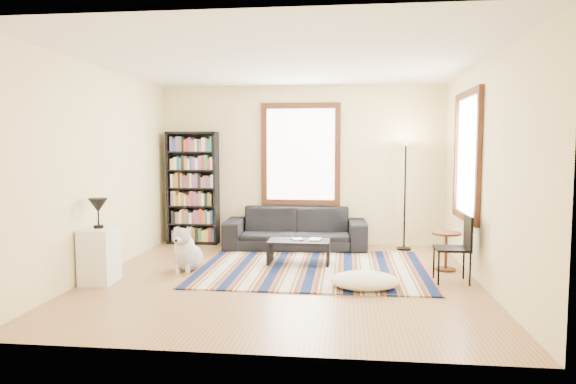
# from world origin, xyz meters

# --- Properties ---
(floor) EXTENTS (5.00, 5.00, 0.10)m
(floor) POSITION_xyz_m (0.00, 0.00, -0.05)
(floor) COLOR #A9814D
(floor) RESTS_ON ground
(ceiling) EXTENTS (5.00, 5.00, 0.10)m
(ceiling) POSITION_xyz_m (0.00, 0.00, 2.85)
(ceiling) COLOR white
(ceiling) RESTS_ON floor
(wall_back) EXTENTS (5.00, 0.10, 2.80)m
(wall_back) POSITION_xyz_m (0.00, 2.55, 1.40)
(wall_back) COLOR beige
(wall_back) RESTS_ON floor
(wall_front) EXTENTS (5.00, 0.10, 2.80)m
(wall_front) POSITION_xyz_m (0.00, -2.55, 1.40)
(wall_front) COLOR beige
(wall_front) RESTS_ON floor
(wall_left) EXTENTS (0.10, 5.00, 2.80)m
(wall_left) POSITION_xyz_m (-2.55, 0.00, 1.40)
(wall_left) COLOR beige
(wall_left) RESTS_ON floor
(wall_right) EXTENTS (0.10, 5.00, 2.80)m
(wall_right) POSITION_xyz_m (2.55, 0.00, 1.40)
(wall_right) COLOR beige
(wall_right) RESTS_ON floor
(window_back) EXTENTS (1.20, 0.06, 1.60)m
(window_back) POSITION_xyz_m (0.00, 2.47, 1.60)
(window_back) COLOR white
(window_back) RESTS_ON wall_back
(window_right) EXTENTS (0.06, 1.20, 1.60)m
(window_right) POSITION_xyz_m (2.47, 0.80, 1.60)
(window_right) COLOR white
(window_right) RESTS_ON wall_right
(rug) EXTENTS (3.21, 2.57, 0.02)m
(rug) POSITION_xyz_m (0.34, 0.60, 0.01)
(rug) COLOR #0D1B42
(rug) RESTS_ON floor
(sofa) EXTENTS (1.04, 2.42, 0.70)m
(sofa) POSITION_xyz_m (-0.05, 2.05, 0.35)
(sofa) COLOR black
(sofa) RESTS_ON floor
(bookshelf) EXTENTS (0.90, 0.30, 2.00)m
(bookshelf) POSITION_xyz_m (-1.92, 2.32, 1.00)
(bookshelf) COLOR black
(bookshelf) RESTS_ON floor
(coffee_table) EXTENTS (1.01, 0.75, 0.36)m
(coffee_table) POSITION_xyz_m (0.12, 0.86, 0.18)
(coffee_table) COLOR black
(coffee_table) RESTS_ON floor
(book_a) EXTENTS (0.25, 0.22, 0.02)m
(book_a) POSITION_xyz_m (0.02, 0.86, 0.37)
(book_a) COLOR beige
(book_a) RESTS_ON coffee_table
(book_b) EXTENTS (0.20, 0.25, 0.02)m
(book_b) POSITION_xyz_m (0.27, 0.91, 0.37)
(book_b) COLOR beige
(book_b) RESTS_ON coffee_table
(floor_cushion) EXTENTS (0.93, 0.76, 0.21)m
(floor_cushion) POSITION_xyz_m (1.04, -0.39, 0.11)
(floor_cushion) COLOR white
(floor_cushion) RESTS_ON floor
(floor_lamp) EXTENTS (0.35, 0.35, 1.86)m
(floor_lamp) POSITION_xyz_m (1.78, 2.15, 0.93)
(floor_lamp) COLOR black
(floor_lamp) RESTS_ON floor
(side_table) EXTENTS (0.49, 0.49, 0.54)m
(side_table) POSITION_xyz_m (2.20, 0.71, 0.27)
(side_table) COLOR #4E2B13
(side_table) RESTS_ON floor
(folding_chair) EXTENTS (0.42, 0.40, 0.86)m
(folding_chair) POSITION_xyz_m (2.15, 0.08, 0.43)
(folding_chair) COLOR black
(folding_chair) RESTS_ON floor
(white_cabinet) EXTENTS (0.41, 0.52, 0.70)m
(white_cabinet) POSITION_xyz_m (-2.30, -0.46, 0.35)
(white_cabinet) COLOR white
(white_cabinet) RESTS_ON floor
(table_lamp) EXTENTS (0.26, 0.26, 0.38)m
(table_lamp) POSITION_xyz_m (-2.30, -0.46, 0.89)
(table_lamp) COLOR black
(table_lamp) RESTS_ON white_cabinet
(dog) EXTENTS (0.51, 0.67, 0.63)m
(dog) POSITION_xyz_m (-1.38, 0.30, 0.31)
(dog) COLOR silver
(dog) RESTS_ON floor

